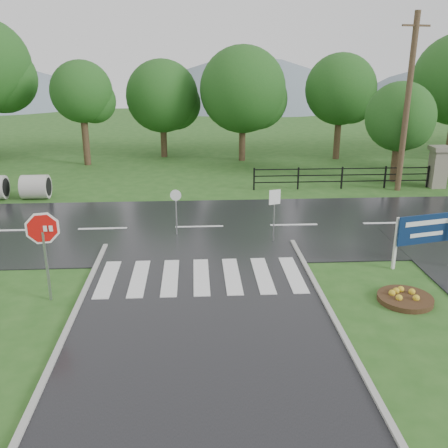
{
  "coord_description": "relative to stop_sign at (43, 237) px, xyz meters",
  "views": [
    {
      "loc": [
        -0.15,
        -9.74,
        6.85
      ],
      "look_at": [
        0.8,
        6.0,
        1.5
      ],
      "focal_mm": 40.0,
      "sensor_mm": 36.0,
      "label": 1
    }
  ],
  "objects": [
    {
      "name": "treeline",
      "position": [
        5.46,
        20.23,
        -1.99
      ],
      "size": [
        83.2,
        5.2,
        10.0
      ],
      "color": "#194916",
      "rests_on": "ground"
    },
    {
      "name": "flower_bed",
      "position": [
        10.4,
        -0.72,
        -1.87
      ],
      "size": [
        1.6,
        1.6,
        0.32
      ],
      "color": "#332111",
      "rests_on": "ground"
    },
    {
      "name": "reg_sign_round",
      "position": [
        3.55,
        5.34,
        -0.76
      ],
      "size": [
        0.44,
        0.09,
        1.89
      ],
      "color": "#939399",
      "rests_on": "ground"
    },
    {
      "name": "utility_pole_east",
      "position": [
        15.13,
        11.73,
        2.54
      ],
      "size": [
        1.56,
        0.48,
        8.9
      ],
      "color": "#473523",
      "rests_on": "ground"
    },
    {
      "name": "fence_west",
      "position": [
        12.21,
        12.23,
        -1.26
      ],
      "size": [
        9.58,
        0.08,
        1.2
      ],
      "color": "black",
      "rests_on": "ground"
    },
    {
      "name": "pillar_west",
      "position": [
        17.46,
        12.23,
        -0.81
      ],
      "size": [
        1.0,
        1.0,
        2.24
      ],
      "color": "gray",
      "rests_on": "ground"
    },
    {
      "name": "hills",
      "position": [
        7.95,
        61.23,
        -17.52
      ],
      "size": [
        102.0,
        48.0,
        48.0
      ],
      "color": "slate",
      "rests_on": "ground"
    },
    {
      "name": "estate_billboard",
      "position": [
        11.94,
        1.6,
        -0.67
      ],
      "size": [
        2.13,
        0.56,
        1.91
      ],
      "color": "silver",
      "rests_on": "ground"
    },
    {
      "name": "entrance_tree_left",
      "position": [
        15.67,
        13.73,
        1.63
      ],
      "size": [
        3.81,
        3.81,
        5.55
      ],
      "color": "#3D2B1C",
      "rests_on": "ground"
    },
    {
      "name": "ground",
      "position": [
        4.46,
        -3.77,
        -1.99
      ],
      "size": [
        120.0,
        120.0,
        0.0
      ],
      "primitive_type": "plane",
      "color": "#27531B",
      "rests_on": "ground"
    },
    {
      "name": "main_road",
      "position": [
        4.46,
        6.23,
        -1.99
      ],
      "size": [
        90.0,
        8.0,
        0.04
      ],
      "primitive_type": "cube",
      "color": "black",
      "rests_on": "ground"
    },
    {
      "name": "stop_sign",
      "position": [
        0.0,
        0.0,
        0.0
      ],
      "size": [
        1.25,
        0.3,
        2.87
      ],
      "color": "#939399",
      "rests_on": "ground"
    },
    {
      "name": "crosswalk",
      "position": [
        4.46,
        1.23,
        -1.93
      ],
      "size": [
        6.5,
        2.8,
        0.02
      ],
      "color": "silver",
      "rests_on": "ground"
    },
    {
      "name": "reg_sign_small",
      "position": [
        7.29,
        4.38,
        -0.5
      ],
      "size": [
        0.45,
        0.16,
        2.08
      ],
      "color": "#939399",
      "rests_on": "ground"
    }
  ]
}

